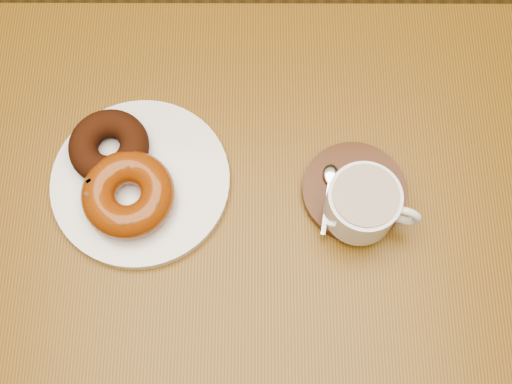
{
  "coord_description": "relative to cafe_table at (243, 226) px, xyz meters",
  "views": [
    {
      "loc": [
        0.29,
        -0.53,
        1.62
      ],
      "look_at": [
        0.31,
        -0.23,
        0.82
      ],
      "focal_mm": 45.0,
      "sensor_mm": 36.0,
      "label": 1
    }
  ],
  "objects": [
    {
      "name": "ground",
      "position": [
        -0.29,
        0.23,
        -0.67
      ],
      "size": [
        6.0,
        6.0,
        0.0
      ],
      "primitive_type": "plane",
      "color": "#523B19",
      "rests_on": "ground"
    },
    {
      "name": "cafe_table",
      "position": [
        0.0,
        0.0,
        0.0
      ],
      "size": [
        0.89,
        0.69,
        0.8
      ],
      "rotation": [
        0.0,
        0.0,
        -0.06
      ],
      "color": "brown",
      "rests_on": "ground"
    },
    {
      "name": "donut_plate",
      "position": [
        -0.14,
        0.03,
        0.14
      ],
      "size": [
        0.31,
        0.31,
        0.01
      ],
      "primitive_type": "cylinder",
      "rotation": [
        0.0,
        0.0,
        0.34
      ],
      "color": "white",
      "rests_on": "cafe_table"
    },
    {
      "name": "donut_cinnamon",
      "position": [
        -0.17,
        0.07,
        0.16
      ],
      "size": [
        0.13,
        0.13,
        0.04
      ],
      "primitive_type": "torus",
      "rotation": [
        0.0,
        0.0,
        -0.21
      ],
      "color": "#32150A",
      "rests_on": "donut_plate"
    },
    {
      "name": "donut_caramel",
      "position": [
        -0.15,
        0.0,
        0.17
      ],
      "size": [
        0.15,
        0.15,
        0.05
      ],
      "rotation": [
        0.0,
        0.0,
        0.25
      ],
      "color": "#81390E",
      "rests_on": "donut_plate"
    },
    {
      "name": "saucer",
      "position": [
        0.15,
        -0.0,
        0.14
      ],
      "size": [
        0.15,
        0.15,
        0.02
      ],
      "primitive_type": "cylinder",
      "rotation": [
        0.0,
        0.0,
        0.07
      ],
      "color": "#371807",
      "rests_on": "cafe_table"
    },
    {
      "name": "coffee_cup",
      "position": [
        0.16,
        -0.04,
        0.18
      ],
      "size": [
        0.12,
        0.09,
        0.07
      ],
      "rotation": [
        0.0,
        0.0,
        -0.37
      ],
      "color": "white",
      "rests_on": "saucer"
    },
    {
      "name": "teaspoon",
      "position": [
        0.12,
        0.01,
        0.15
      ],
      "size": [
        0.03,
        0.1,
        0.01
      ],
      "rotation": [
        0.0,
        0.0,
        -0.23
      ],
      "color": "silver",
      "rests_on": "saucer"
    }
  ]
}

